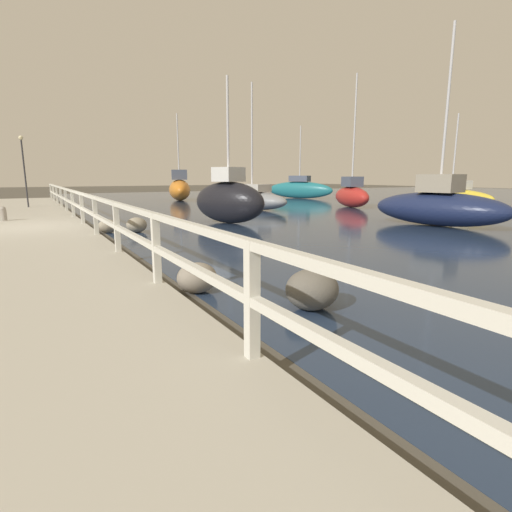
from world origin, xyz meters
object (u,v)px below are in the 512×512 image
at_px(sailboat_teal, 299,189).
at_px(dock_lamp, 23,162).
at_px(mooring_bollard, 3,214).
at_px(sailboat_navy, 438,206).
at_px(sailboat_orange, 180,188).
at_px(sailboat_yellow, 451,195).
at_px(sailboat_gray, 252,199).
at_px(sailboat_black, 229,201).
at_px(sailboat_red, 352,195).

bearing_deg(sailboat_teal, dock_lamp, 165.33).
bearing_deg(mooring_bollard, sailboat_navy, -28.33).
bearing_deg(dock_lamp, sailboat_navy, -47.81).
bearing_deg(sailboat_teal, sailboat_orange, 143.04).
relative_size(sailboat_teal, sailboat_orange, 0.93).
xyz_separation_m(mooring_bollard, sailboat_yellow, (22.34, -1.04, 0.13)).
height_order(sailboat_gray, sailboat_black, sailboat_gray).
xyz_separation_m(mooring_bollard, sailboat_gray, (10.72, 2.08, 0.09)).
relative_size(sailboat_yellow, sailboat_gray, 0.92).
distance_m(dock_lamp, sailboat_black, 11.21).
height_order(mooring_bollard, sailboat_yellow, sailboat_yellow).
xyz_separation_m(dock_lamp, sailboat_navy, (12.19, -13.45, -1.69)).
height_order(sailboat_gray, sailboat_red, sailboat_red).
relative_size(dock_lamp, sailboat_yellow, 0.59).
distance_m(dock_lamp, sailboat_yellow, 22.90).
height_order(sailboat_teal, sailboat_black, sailboat_teal).
relative_size(sailboat_navy, sailboat_black, 1.28).
height_order(sailboat_teal, sailboat_red, sailboat_red).
relative_size(sailboat_gray, sailboat_black, 1.21).
relative_size(sailboat_navy, sailboat_red, 0.93).
xyz_separation_m(dock_lamp, sailboat_orange, (9.42, 5.16, -1.50)).
relative_size(dock_lamp, sailboat_black, 0.66).
relative_size(sailboat_yellow, sailboat_black, 1.12).
bearing_deg(sailboat_red, dock_lamp, 177.67).
distance_m(dock_lamp, sailboat_gray, 11.01).
bearing_deg(sailboat_gray, sailboat_red, -29.18).
bearing_deg(dock_lamp, sailboat_orange, 28.69).
xyz_separation_m(mooring_bollard, dock_lamp, (0.78, 6.46, 1.90)).
distance_m(sailboat_orange, sailboat_red, 12.40).
relative_size(sailboat_yellow, sailboat_teal, 1.04).
bearing_deg(sailboat_gray, sailboat_yellow, -31.45).
bearing_deg(sailboat_black, sailboat_navy, -56.31).
distance_m(dock_lamp, sailboat_teal, 18.73).
xyz_separation_m(mooring_bollard, sailboat_red, (16.30, 0.82, 0.23)).
relative_size(sailboat_yellow, sailboat_red, 0.82).
bearing_deg(sailboat_teal, sailboat_black, -158.91).
xyz_separation_m(sailboat_teal, sailboat_black, (-12.09, -12.32, 0.11)).
relative_size(sailboat_teal, sailboat_red, 0.79).
distance_m(mooring_bollard, sailboat_black, 7.58).
distance_m(mooring_bollard, sailboat_orange, 15.46).
xyz_separation_m(sailboat_gray, sailboat_orange, (-0.52, 9.53, 0.31)).
xyz_separation_m(sailboat_yellow, sailboat_navy, (-9.37, -5.95, 0.08)).
distance_m(dock_lamp, sailboat_navy, 18.23).
xyz_separation_m(sailboat_navy, sailboat_red, (3.33, 7.81, 0.02)).
xyz_separation_m(sailboat_yellow, sailboat_red, (-6.04, 1.86, 0.10)).
distance_m(sailboat_yellow, sailboat_gray, 12.03).
relative_size(sailboat_gray, sailboat_teal, 1.12).
height_order(sailboat_orange, sailboat_red, sailboat_red).
bearing_deg(sailboat_yellow, sailboat_red, 171.12).
xyz_separation_m(sailboat_gray, sailboat_black, (-3.65, -4.78, 0.27)).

